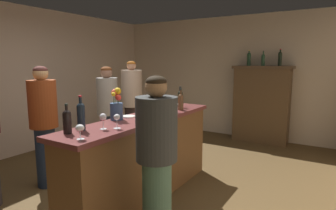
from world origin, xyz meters
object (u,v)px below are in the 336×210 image
object	(u,v)px
wine_bottle_chardonnay	(181,101)
patron_by_cabinet	(108,110)
wine_glass_spare	(80,129)
bar_counter	(145,157)
display_bottle_center	(280,58)
display_bottle_midleft	(263,59)
patron_tall	(44,122)
bartender	(157,154)
wine_glass_front	(117,118)
flower_arrangement	(116,106)
wine_bottle_merlot	(81,115)
cheese_plate	(128,116)
wine_bottle_riesling	(151,100)
wine_bottle_syrah	(180,98)
patron_near_entrance	(132,103)
wine_bottle_rose	(67,120)
display_bottle_left	(249,58)
wine_glass_mid	(175,105)
wine_glass_rear	(103,118)
display_cabinet	(261,103)

from	to	relation	value
wine_bottle_chardonnay	patron_by_cabinet	bearing A→B (deg)	178.31
wine_glass_spare	bar_counter	bearing A→B (deg)	96.80
display_bottle_center	patron_by_cabinet	bearing A→B (deg)	-130.07
display_bottle_midleft	patron_tall	bearing A→B (deg)	-117.41
patron_by_cabinet	bartender	distance (m)	2.29
wine_glass_front	display_bottle_center	world-z (taller)	display_bottle_center
flower_arrangement	wine_glass_spare	bearing A→B (deg)	-69.41
wine_bottle_merlot	cheese_plate	distance (m)	0.77
wine_bottle_riesling	patron_tall	bearing A→B (deg)	-144.84
wine_bottle_chardonnay	wine_glass_front	size ratio (longest dim) A/B	2.01
wine_bottle_syrah	patron_near_entrance	xyz separation A→B (m)	(-1.34, 0.54, -0.24)
wine_bottle_rose	cheese_plate	distance (m)	0.91
patron_by_cabinet	wine_bottle_merlot	bearing A→B (deg)	-37.45
patron_near_entrance	wine_bottle_chardonnay	bearing A→B (deg)	16.53
patron_tall	display_bottle_left	bearing A→B (deg)	53.86
wine_glass_mid	display_bottle_left	world-z (taller)	display_bottle_left
wine_glass_spare	flower_arrangement	xyz separation A→B (m)	(-0.29, 0.78, 0.06)
cheese_plate	display_bottle_midleft	xyz separation A→B (m)	(0.74, 3.37, 0.69)
wine_glass_mid	wine_glass_rear	size ratio (longest dim) A/B	0.88
bar_counter	bartender	distance (m)	0.93
patron_near_entrance	wine_bottle_syrah	bearing A→B (deg)	21.63
wine_glass_mid	cheese_plate	bearing A→B (deg)	-121.03
cheese_plate	display_bottle_center	distance (m)	3.61
wine_bottle_syrah	display_bottle_midleft	distance (m)	2.54
bar_counter	cheese_plate	bearing A→B (deg)	-147.79
display_bottle_left	display_bottle_center	world-z (taller)	display_bottle_center
patron_by_cabinet	wine_glass_mid	bearing A→B (deg)	6.19
display_cabinet	wine_bottle_riesling	xyz separation A→B (m)	(-0.76, -2.88, 0.33)
wine_glass_spare	patron_near_entrance	bearing A→B (deg)	120.31
patron_by_cabinet	patron_near_entrance	world-z (taller)	patron_near_entrance
wine_bottle_riesling	patron_near_entrance	size ratio (longest dim) A/B	0.18
wine_glass_front	display_bottle_center	size ratio (longest dim) A/B	0.44
wine_glass_front	patron_near_entrance	world-z (taller)	patron_near_entrance
wine_bottle_syrah	display_bottle_left	bearing A→B (deg)	83.37
wine_glass_rear	bartender	world-z (taller)	bartender
wine_bottle_rose	wine_bottle_syrah	size ratio (longest dim) A/B	0.92
wine_glass_front	patron_near_entrance	bearing A→B (deg)	125.67
wine_glass_rear	display_bottle_midleft	world-z (taller)	display_bottle_midleft
display_cabinet	bartender	bearing A→B (deg)	-89.77
display_bottle_left	display_bottle_midleft	size ratio (longest dim) A/B	1.07
wine_glass_mid	display_bottle_left	size ratio (longest dim) A/B	0.44
bar_counter	display_bottle_left	xyz separation A→B (m)	(0.29, 3.27, 1.23)
wine_glass_spare	flower_arrangement	world-z (taller)	flower_arrangement
display_cabinet	patron_by_cabinet	size ratio (longest dim) A/B	0.99
wine_bottle_chardonnay	cheese_plate	world-z (taller)	wine_bottle_chardonnay
wine_glass_mid	wine_bottle_syrah	bearing A→B (deg)	111.02
wine_glass_front	flower_arrangement	distance (m)	0.44
wine_glass_spare	cheese_plate	world-z (taller)	wine_glass_spare
display_cabinet	bartender	xyz separation A→B (m)	(0.02, -3.90, 0.02)
display_cabinet	patron_near_entrance	xyz separation A→B (m)	(-1.91, -1.87, 0.09)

